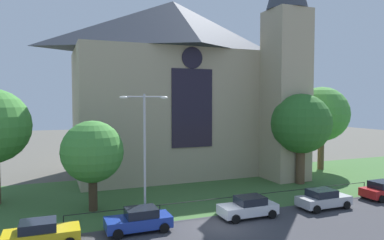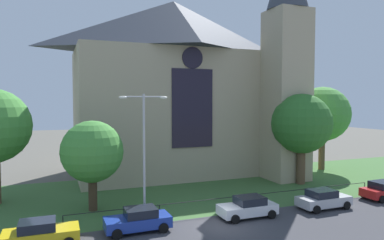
{
  "view_description": "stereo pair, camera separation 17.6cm",
  "coord_description": "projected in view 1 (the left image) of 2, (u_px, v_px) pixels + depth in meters",
  "views": [
    {
      "loc": [
        -10.36,
        -21.21,
        8.39
      ],
      "look_at": [
        1.18,
        8.0,
        6.74
      ],
      "focal_mm": 33.23,
      "sensor_mm": 36.0,
      "label": 1
    },
    {
      "loc": [
        -10.19,
        -21.28,
        8.39
      ],
      "look_at": [
        1.18,
        8.0,
        6.74
      ],
      "focal_mm": 33.23,
      "sensor_mm": 36.0,
      "label": 2
    }
  ],
  "objects": [
    {
      "name": "iron_railing",
      "position": [
        240.0,
        198.0,
        27.3
      ],
      "size": [
        25.6,
        0.07,
        1.13
      ],
      "color": "black",
      "rests_on": "ground"
    },
    {
      "name": "parked_car_silver",
      "position": [
        323.0,
        199.0,
        27.84
      ],
      "size": [
        4.22,
        2.06,
        1.51
      ],
      "rotation": [
        0.0,
        0.0,
        0.01
      ],
      "color": "#B7B7BC",
      "rests_on": "ground"
    },
    {
      "name": "grass_verge",
      "position": [
        180.0,
        196.0,
        31.37
      ],
      "size": [
        120.0,
        20.0,
        0.01
      ],
      "primitive_type": "cube",
      "color": "#3D6633",
      "rests_on": "ground"
    },
    {
      "name": "tree_left_near",
      "position": [
        92.0,
        152.0,
        27.05
      ],
      "size": [
        4.74,
        4.74,
        6.94
      ],
      "color": "#423021",
      "rests_on": "ground"
    },
    {
      "name": "parked_car_blue",
      "position": [
        139.0,
        220.0,
        22.9
      ],
      "size": [
        4.21,
        2.03,
        1.51
      ],
      "rotation": [
        0.0,
        0.0,
        3.14
      ],
      "color": "#1E3899",
      "rests_on": "ground"
    },
    {
      "name": "church_building",
      "position": [
        181.0,
        85.0,
        41.36
      ],
      "size": [
        23.2,
        16.2,
        26.0
      ],
      "color": "tan",
      "rests_on": "ground"
    },
    {
      "name": "ground",
      "position": [
        172.0,
        191.0,
        33.23
      ],
      "size": [
        160.0,
        160.0,
        0.0
      ],
      "primitive_type": "plane",
      "color": "#56544C"
    },
    {
      "name": "road_asphalt",
      "position": [
        233.0,
        236.0,
        22.08
      ],
      "size": [
        120.0,
        8.0,
        0.01
      ],
      "primitive_type": "cube",
      "color": "#38383D",
      "rests_on": "ground"
    },
    {
      "name": "parked_car_white",
      "position": [
        248.0,
        207.0,
        25.69
      ],
      "size": [
        4.2,
        2.03,
        1.51
      ],
      "rotation": [
        0.0,
        0.0,
        3.14
      ],
      "color": "silver",
      "rests_on": "ground"
    },
    {
      "name": "streetlamp_near",
      "position": [
        145.0,
        142.0,
        24.22
      ],
      "size": [
        3.37,
        0.26,
        8.9
      ],
      "color": "#B2B2B7",
      "rests_on": "ground"
    },
    {
      "name": "tree_right_far",
      "position": [
        322.0,
        114.0,
        43.62
      ],
      "size": [
        6.65,
        6.65,
        10.18
      ],
      "color": "brown",
      "rests_on": "ground"
    },
    {
      "name": "parked_car_yellow",
      "position": [
        41.0,
        234.0,
        20.52
      ],
      "size": [
        4.21,
        2.04,
        1.51
      ],
      "rotation": [
        0.0,
        0.0,
        -0.01
      ],
      "color": "gold",
      "rests_on": "ground"
    },
    {
      "name": "tree_right_near",
      "position": [
        301.0,
        124.0,
        35.95
      ],
      "size": [
        6.05,
        6.05,
        9.18
      ],
      "color": "brown",
      "rests_on": "ground"
    },
    {
      "name": "parked_car_red",
      "position": [
        384.0,
        190.0,
        30.68
      ],
      "size": [
        4.25,
        2.12,
        1.51
      ],
      "rotation": [
        0.0,
        0.0,
        0.03
      ],
      "color": "#B21919",
      "rests_on": "ground"
    }
  ]
}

